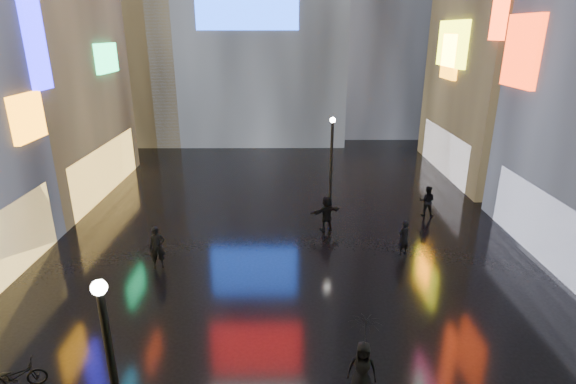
{
  "coord_description": "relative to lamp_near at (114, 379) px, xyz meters",
  "views": [
    {
      "loc": [
        -0.08,
        -0.43,
        9.48
      ],
      "look_at": [
        0.0,
        12.0,
        5.0
      ],
      "focal_mm": 28.0,
      "sensor_mm": 36.0,
      "label": 1
    }
  ],
  "objects": [
    {
      "name": "pedestrian_5",
      "position": [
        5.49,
        13.54,
        -2.06
      ],
      "size": [
        1.72,
        1.14,
        1.78
      ],
      "primitive_type": "imported",
      "rotation": [
        0.0,
        0.0,
        3.55
      ],
      "color": "black",
      "rests_on": "ground"
    },
    {
      "name": "umbrella_2",
      "position": [
        5.5,
        2.68,
        -0.91
      ],
      "size": [
        1.24,
        1.24,
        0.8
      ],
      "primitive_type": "imported",
      "rotation": [
        0.0,
        0.0,
        3.97
      ],
      "color": "black",
      "rests_on": "pedestrian_4"
    },
    {
      "name": "pedestrian_4",
      "position": [
        5.5,
        2.68,
        -2.12
      ],
      "size": [
        0.89,
        0.66,
        1.64
      ],
      "primitive_type": "imported",
      "rotation": [
        0.0,
        0.0,
        -0.19
      ],
      "color": "black",
      "rests_on": "ground"
    },
    {
      "name": "pedestrian_7",
      "position": [
        11.04,
        15.29,
        -2.1
      ],
      "size": [
        0.97,
        0.85,
        1.7
      ],
      "primitive_type": "imported",
      "rotation": [
        0.0,
        0.0,
        2.85
      ],
      "color": "black",
      "rests_on": "ground"
    },
    {
      "name": "bicycle",
      "position": [
        -4.11,
        2.89,
        -2.52
      ],
      "size": [
        1.69,
        1.02,
        0.84
      ],
      "primitive_type": "imported",
      "rotation": [
        0.0,
        0.0,
        1.88
      ],
      "color": "black",
      "rests_on": "ground"
    },
    {
      "name": "pedestrian_6",
      "position": [
        -1.95,
        9.77,
        -2.02
      ],
      "size": [
        0.78,
        0.63,
        1.85
      ],
      "primitive_type": "imported",
      "rotation": [
        0.0,
        0.0,
        0.31
      ],
      "color": "black",
      "rests_on": "ground"
    },
    {
      "name": "lamp_near",
      "position": [
        0.0,
        0.0,
        0.0
      ],
      "size": [
        0.3,
        0.3,
        5.2
      ],
      "color": "black",
      "rests_on": "ground"
    },
    {
      "name": "pedestrian_8",
      "position": [
        8.68,
        10.86,
        -2.13
      ],
      "size": [
        0.71,
        0.63,
        1.64
      ],
      "primitive_type": "imported",
      "rotation": [
        0.0,
        0.0,
        3.64
      ],
      "color": "black",
      "rests_on": "ground"
    },
    {
      "name": "lamp_far",
      "position": [
        5.93,
        16.28,
        0.0
      ],
      "size": [
        0.3,
        0.3,
        5.2
      ],
      "color": "black",
      "rests_on": "ground"
    },
    {
      "name": "ground",
      "position": [
        3.5,
        13.28,
        -2.94
      ],
      "size": [
        140.0,
        140.0,
        0.0
      ],
      "primitive_type": "plane",
      "color": "black",
      "rests_on": "ground"
    }
  ]
}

